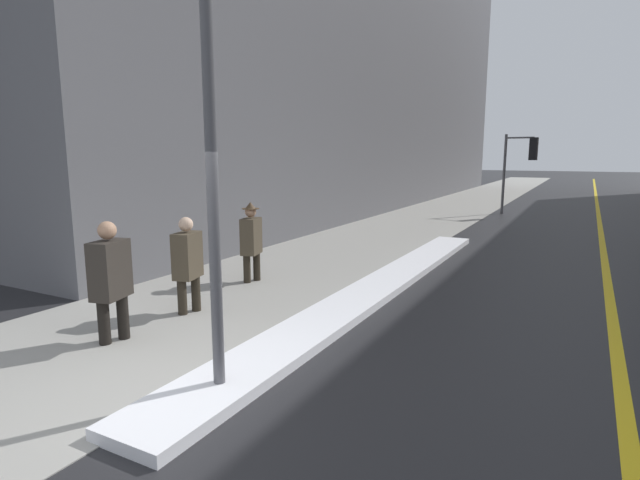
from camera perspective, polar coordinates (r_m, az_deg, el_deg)
name	(u,v)px	position (r m, az deg, el deg)	size (l,w,h in m)	color
ground_plane	(164,409)	(5.41, -17.37, -17.93)	(160.00, 160.00, 0.00)	#232326
sidewalk_slab	(420,220)	(19.26, 11.33, 2.21)	(4.00, 80.00, 0.01)	#9E9B93
road_centre_stripe	(601,232)	(18.46, 29.43, 0.80)	(0.16, 80.00, 0.00)	gold
snow_bank_curb	(379,287)	(9.29, 6.73, -5.33)	(0.85, 11.64, 0.13)	white
lamp_post	(209,80)	(5.03, -12.62, 17.45)	(0.28, 0.28, 5.34)	#515156
traffic_light_near	(523,157)	(22.14, 22.19, 8.77)	(1.31, 0.35, 3.29)	#515156
pedestrian_in_glasses	(110,276)	(7.08, -22.83, -3.83)	(0.43, 0.59, 1.63)	black
pedestrian_trailing	(188,261)	(8.01, -14.90, -2.29)	(0.41, 0.55, 1.53)	#2A241B
pedestrian_nearside	(251,239)	(9.75, -7.87, 0.15)	(0.40, 0.54, 1.58)	#2A241B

